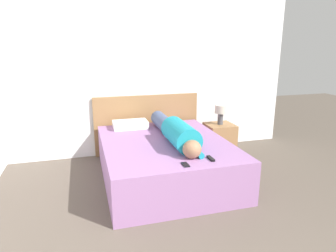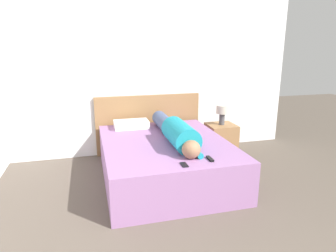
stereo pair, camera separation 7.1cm
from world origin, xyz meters
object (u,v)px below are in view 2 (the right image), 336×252
object	(u,v)px
table_lamp	(222,112)
person_lying	(176,132)
nightstand	(221,139)
tv_remote	(210,159)
pillow_near_headboard	(131,124)
bed	(165,160)
cell_phone	(184,165)

from	to	relation	value
table_lamp	person_lying	world-z (taller)	person_lying
nightstand	person_lying	bearing A→B (deg)	-142.81
tv_remote	pillow_near_headboard	bearing A→B (deg)	112.75
nightstand	table_lamp	bearing A→B (deg)	-90.00
nightstand	tv_remote	world-z (taller)	tv_remote
bed	cell_phone	bearing A→B (deg)	-90.68
pillow_near_headboard	cell_phone	world-z (taller)	pillow_near_headboard
bed	table_lamp	distance (m)	1.43
nightstand	cell_phone	distance (m)	1.98
nightstand	person_lying	distance (m)	1.36
bed	person_lying	world-z (taller)	person_lying
bed	cell_phone	size ratio (longest dim) A/B	15.68
bed	tv_remote	size ratio (longest dim) A/B	13.59
pillow_near_headboard	tv_remote	size ratio (longest dim) A/B	3.49
nightstand	table_lamp	size ratio (longest dim) A/B	1.54
nightstand	cell_phone	xyz separation A→B (m)	(-1.17, -1.57, 0.29)
table_lamp	tv_remote	bearing A→B (deg)	-119.23
bed	pillow_near_headboard	bearing A→B (deg)	113.34
person_lying	nightstand	bearing A→B (deg)	37.19
table_lamp	cell_phone	bearing A→B (deg)	-126.57
nightstand	tv_remote	bearing A→B (deg)	-119.23
bed	person_lying	size ratio (longest dim) A/B	1.21
tv_remote	cell_phone	size ratio (longest dim) A/B	1.15
pillow_near_headboard	cell_phone	bearing A→B (deg)	-78.72
pillow_near_headboard	cell_phone	size ratio (longest dim) A/B	4.02
person_lying	cell_phone	xyz separation A→B (m)	(-0.14, -0.79, -0.13)
tv_remote	cell_phone	distance (m)	0.34
cell_phone	pillow_near_headboard	bearing A→B (deg)	101.28
nightstand	cell_phone	size ratio (longest dim) A/B	3.85
bed	pillow_near_headboard	size ratio (longest dim) A/B	3.90
bed	table_lamp	bearing A→B (deg)	31.71
person_lying	cell_phone	size ratio (longest dim) A/B	12.95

